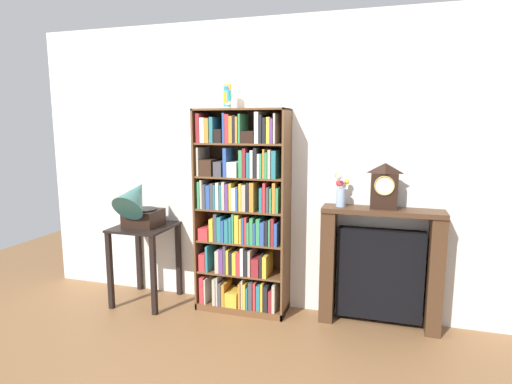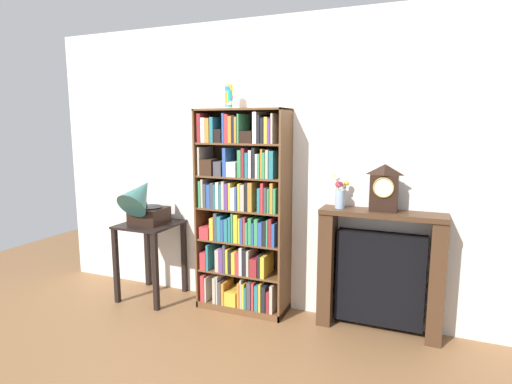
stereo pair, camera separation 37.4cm
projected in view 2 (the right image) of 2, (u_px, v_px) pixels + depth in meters
ground_plane at (237, 315)px, 3.85m from camera, size 7.65×6.40×0.02m
wall_back at (265, 167)px, 3.90m from camera, size 4.65×0.08×2.66m
bookshelf at (242, 215)px, 3.83m from camera, size 0.84×0.33×1.86m
cup_stack at (229, 97)px, 3.72m from camera, size 0.07×0.07×0.21m
side_table_left at (150, 242)px, 4.15m from camera, size 0.53×0.55×0.76m
gramophone at (143, 202)px, 4.01m from camera, size 0.31×0.50×0.53m
fireplace_mantel at (380, 272)px, 3.48m from camera, size 1.00×0.26×1.03m
mantel_clock at (384, 188)px, 3.34m from camera, size 0.22×0.12×0.38m
flower_vase at (340, 193)px, 3.50m from camera, size 0.13×0.15×0.29m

